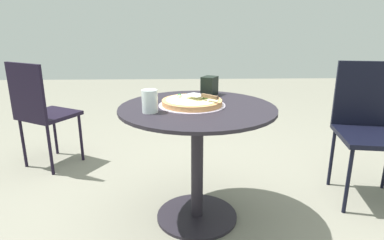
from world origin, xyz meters
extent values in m
plane|color=gray|center=(0.00, 0.00, 0.00)|extent=(10.00, 10.00, 0.00)
cylinder|color=black|center=(0.00, 0.00, 0.69)|extent=(0.87, 0.87, 0.02)
cylinder|color=black|center=(0.00, 0.00, 0.35)|extent=(0.07, 0.07, 0.66)
cylinder|color=black|center=(0.00, 0.00, 0.01)|extent=(0.49, 0.49, 0.02)
cylinder|color=silver|center=(-0.03, 0.03, 0.70)|extent=(0.37, 0.37, 0.00)
cylinder|color=tan|center=(-0.03, 0.03, 0.71)|extent=(0.34, 0.34, 0.03)
cylinder|color=beige|center=(-0.03, 0.03, 0.73)|extent=(0.29, 0.29, 0.00)
sphere|color=beige|center=(-0.10, 0.07, 0.74)|extent=(0.02, 0.02, 0.02)
sphere|color=#287630|center=(-0.10, 0.08, 0.74)|extent=(0.01, 0.01, 0.01)
sphere|color=silver|center=(0.06, -0.04, 0.74)|extent=(0.02, 0.02, 0.02)
sphere|color=#2D7135|center=(-0.10, 0.09, 0.74)|extent=(0.02, 0.02, 0.02)
sphere|color=#2F6E2F|center=(0.06, 0.04, 0.74)|extent=(0.02, 0.02, 0.02)
sphere|color=#28761F|center=(0.04, 0.05, 0.74)|extent=(0.02, 0.02, 0.02)
cube|color=silver|center=(-0.01, 0.05, 0.75)|extent=(0.13, 0.13, 0.00)
cube|color=brown|center=(0.07, -0.03, 0.76)|extent=(0.09, 0.09, 0.02)
cylinder|color=silver|center=(-0.25, -0.11, 0.76)|extent=(0.08, 0.08, 0.12)
cube|color=black|center=(0.09, 0.31, 0.75)|extent=(0.12, 0.13, 0.12)
cube|color=black|center=(1.13, 0.17, 0.45)|extent=(0.50, 0.50, 0.03)
cube|color=black|center=(1.17, 0.37, 0.68)|extent=(0.43, 0.10, 0.44)
cylinder|color=black|center=(0.92, 0.02, 0.22)|extent=(0.02, 0.02, 0.43)
cylinder|color=black|center=(0.98, 0.39, 0.22)|extent=(0.02, 0.02, 0.43)
cube|color=black|center=(-1.16, 0.83, 0.42)|extent=(0.51, 0.51, 0.03)
cube|color=black|center=(-1.24, 0.68, 0.65)|extent=(0.34, 0.20, 0.42)
cylinder|color=black|center=(-1.22, 1.04, 0.20)|extent=(0.02, 0.02, 0.41)
cylinder|color=black|center=(-0.94, 0.89, 0.20)|extent=(0.02, 0.02, 0.41)
cylinder|color=black|center=(-1.37, 0.77, 0.20)|extent=(0.02, 0.02, 0.41)
cylinder|color=black|center=(-1.10, 0.62, 0.20)|extent=(0.02, 0.02, 0.41)
camera|label=1|loc=(-0.09, -1.75, 1.15)|focal=30.76mm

